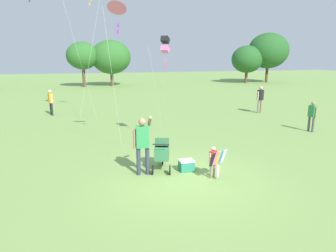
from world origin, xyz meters
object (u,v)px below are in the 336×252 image
object	(u,v)px
person_adult_flyer	(143,141)
stroller	(162,151)
kite_adult_black	(165,45)
person_sitting_far	(260,97)
cooler_box	(186,165)
person_couple_left	(51,100)
person_red_shirt	(312,114)
kite_blue_high	(117,9)
child_with_butterfly_kite	(214,159)

from	to	relation	value
person_adult_flyer	stroller	world-z (taller)	person_adult_flyer
kite_adult_black	person_sitting_far	distance (m)	9.52
kite_adult_black	cooler_box	distance (m)	4.71
kite_adult_black	person_sitting_far	xyz separation A→B (m)	(7.56, 5.02, -2.88)
person_sitting_far	person_couple_left	size ratio (longest dim) A/B	1.09
person_red_shirt	kite_blue_high	bearing A→B (deg)	179.96
child_with_butterfly_kite	stroller	distance (m)	1.66
person_adult_flyer	person_red_shirt	bearing A→B (deg)	18.93
person_adult_flyer	person_couple_left	bearing A→B (deg)	107.88
kite_blue_high	person_red_shirt	world-z (taller)	kite_blue_high
person_red_shirt	cooler_box	xyz separation A→B (m)	(-7.31, -3.05, -0.68)
kite_blue_high	person_adult_flyer	bearing A→B (deg)	-85.24
kite_blue_high	stroller	bearing A→B (deg)	-71.92
cooler_box	child_with_butterfly_kite	bearing A→B (deg)	-52.96
kite_blue_high	person_sitting_far	distance (m)	11.27
person_couple_left	cooler_box	world-z (taller)	person_couple_left
kite_blue_high	cooler_box	size ratio (longest dim) A/B	11.95
child_with_butterfly_kite	kite_adult_black	world-z (taller)	kite_adult_black
person_adult_flyer	cooler_box	xyz separation A→B (m)	(1.35, -0.09, -0.86)
person_red_shirt	cooler_box	size ratio (longest dim) A/B	3.23
stroller	cooler_box	world-z (taller)	stroller
child_with_butterfly_kite	person_adult_flyer	bearing A→B (deg)	156.35
child_with_butterfly_kite	person_couple_left	size ratio (longest dim) A/B	0.61
person_adult_flyer	stroller	xyz separation A→B (m)	(0.65, 0.23, -0.43)
person_red_shirt	child_with_butterfly_kite	bearing A→B (deg)	-150.54
child_with_butterfly_kite	stroller	bearing A→B (deg)	139.80
kite_blue_high	kite_adult_black	bearing A→B (deg)	-4.58
child_with_butterfly_kite	person_red_shirt	distance (m)	7.74
person_adult_flyer	person_sitting_far	bearing A→B (deg)	40.94
stroller	cooler_box	bearing A→B (deg)	-24.48
child_with_butterfly_kite	person_red_shirt	world-z (taller)	person_red_shirt
person_adult_flyer	stroller	bearing A→B (deg)	19.82
cooler_box	person_sitting_far	bearing A→B (deg)	45.86
kite_adult_black	person_red_shirt	distance (m)	7.78
person_adult_flyer	kite_adult_black	bearing A→B (deg)	62.35
person_adult_flyer	person_red_shirt	xyz separation A→B (m)	(8.65, 2.97, -0.18)
stroller	person_red_shirt	world-z (taller)	person_red_shirt
stroller	person_sitting_far	size ratio (longest dim) A/B	0.66
stroller	kite_adult_black	world-z (taller)	kite_adult_black
person_adult_flyer	cooler_box	world-z (taller)	person_adult_flyer
kite_adult_black	person_couple_left	distance (m)	9.76
child_with_butterfly_kite	kite_blue_high	xyz separation A→B (m)	(-2.16, 3.81, 4.52)
cooler_box	stroller	bearing A→B (deg)	155.52
person_couple_left	child_with_butterfly_kite	bearing A→B (deg)	-65.06
child_with_butterfly_kite	person_sitting_far	distance (m)	11.25
stroller	kite_adult_black	size ratio (longest dim) A/B	0.27
person_red_shirt	stroller	bearing A→B (deg)	-161.15
child_with_butterfly_kite	person_adult_flyer	world-z (taller)	person_adult_flyer
person_sitting_far	stroller	bearing A→B (deg)	-137.81
person_adult_flyer	kite_adult_black	size ratio (longest dim) A/B	0.43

